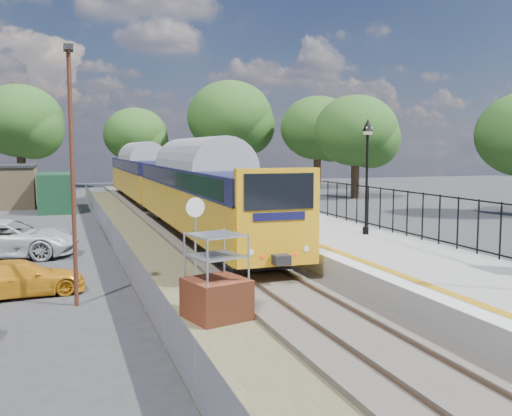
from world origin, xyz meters
name	(u,v)px	position (x,y,z in m)	size (l,w,h in m)	color
ground	(305,307)	(0.00, 0.00, 0.00)	(120.00, 120.00, 0.00)	#2D2D30
track_bed	(204,247)	(-0.47, 9.67, 0.09)	(5.90, 80.00, 0.29)	#473F38
platform	(319,239)	(4.20, 8.00, 0.45)	(5.00, 70.00, 0.90)	gray
platform_edge	(274,231)	(2.14, 8.00, 0.90)	(0.90, 70.00, 0.01)	silver
victorian_lamp_north	(367,149)	(5.30, 6.00, 4.30)	(0.44, 0.44, 4.60)	black
palisade_fence	(453,221)	(6.55, 2.24, 1.84)	(0.12, 26.00, 2.00)	black
wire_fence	(110,232)	(-4.20, 12.00, 0.60)	(0.06, 52.00, 1.20)	#999EA3
tree_line	(142,125)	(1.40, 42.00, 6.61)	(56.80, 43.80, 11.88)	#332319
train	(163,179)	(0.00, 22.47, 2.34)	(2.82, 40.83, 3.51)	orange
brick_plinth	(216,279)	(-2.60, -0.37, 1.08)	(1.71, 1.71, 2.24)	brown
speed_sign	(195,228)	(-2.50, 2.38, 1.98)	(0.58, 0.14, 2.90)	#999EA3
carpark_lamp	(72,160)	(-5.91, 2.20, 4.02)	(0.25, 0.50, 7.05)	#52291B
car_yellow	(21,278)	(-7.42, 3.83, 0.53)	(1.48, 3.65, 1.06)	orange
car_white	(7,239)	(-8.30, 10.45, 0.75)	(2.50, 5.43, 1.51)	silver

